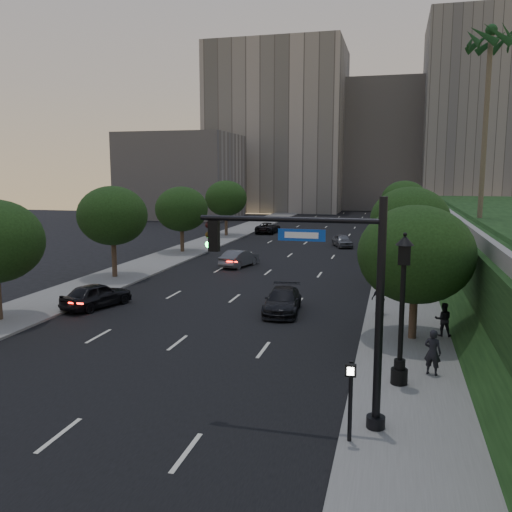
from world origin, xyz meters
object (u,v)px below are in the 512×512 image
(sedan_far_left, at_px, (268,228))
(sedan_far_right, at_px, (342,241))
(traffic_signal_mast, at_px, (341,310))
(sedan_mid_left, at_px, (240,258))
(pedestrian_c, at_px, (381,298))
(street_lamp, at_px, (402,316))
(sedan_near_right, at_px, (283,301))
(pedestrian_b, at_px, (443,319))
(sedan_near_left, at_px, (97,295))
(pedestrian_a, at_px, (433,352))

(sedan_far_left, distance_m, sedan_far_right, 14.84)
(traffic_signal_mast, height_order, sedan_mid_left, traffic_signal_mast)
(sedan_far_left, bearing_deg, pedestrian_c, 114.61)
(sedan_far_right, bearing_deg, street_lamp, -100.66)
(sedan_near_right, bearing_deg, sedan_mid_left, 110.12)
(sedan_mid_left, relative_size, sedan_far_right, 1.09)
(pedestrian_b, bearing_deg, sedan_far_right, -79.20)
(street_lamp, xyz_separation_m, sedan_near_left, (-16.69, 7.73, -1.90))
(sedan_near_left, relative_size, sedan_mid_left, 1.01)
(sedan_near_right, height_order, pedestrian_a, pedestrian_a)
(traffic_signal_mast, distance_m, pedestrian_b, 11.14)
(sedan_near_left, relative_size, pedestrian_c, 2.40)
(sedan_far_right, distance_m, pedestrian_b, 31.25)
(sedan_mid_left, distance_m, sedan_far_right, 15.64)
(traffic_signal_mast, height_order, pedestrian_b, traffic_signal_mast)
(sedan_mid_left, height_order, sedan_far_right, sedan_mid_left)
(sedan_mid_left, xyz_separation_m, pedestrian_a, (13.75, -21.59, 0.32))
(sedan_near_right, bearing_deg, pedestrian_b, -24.10)
(traffic_signal_mast, height_order, street_lamp, traffic_signal_mast)
(sedan_far_right, height_order, pedestrian_b, pedestrian_b)
(sedan_far_left, bearing_deg, sedan_near_left, 91.83)
(sedan_mid_left, distance_m, pedestrian_c, 17.56)
(sedan_far_left, bearing_deg, street_lamp, 111.52)
(sedan_mid_left, relative_size, sedan_near_right, 0.93)
(sedan_far_left, xyz_separation_m, sedan_far_right, (10.37, -10.61, -0.02))
(pedestrian_a, height_order, pedestrian_b, pedestrian_a)
(sedan_far_left, xyz_separation_m, pedestrian_c, (14.97, -37.74, 0.36))
(pedestrian_a, bearing_deg, sedan_mid_left, -37.49)
(street_lamp, relative_size, pedestrian_a, 3.23)
(sedan_far_left, distance_m, pedestrian_a, 49.23)
(pedestrian_b, bearing_deg, sedan_near_right, -22.12)
(pedestrian_c, bearing_deg, street_lamp, 64.51)
(sedan_far_left, bearing_deg, traffic_signal_mast, 108.43)
(sedan_near_right, bearing_deg, sedan_far_right, 83.56)
(sedan_mid_left, bearing_deg, pedestrian_a, 136.93)
(sedan_near_left, height_order, pedestrian_b, pedestrian_b)
(traffic_signal_mast, bearing_deg, sedan_mid_left, 112.14)
(sedan_mid_left, xyz_separation_m, sedan_near_right, (6.38, -13.55, -0.04))
(sedan_far_right, bearing_deg, pedestrian_a, -98.49)
(sedan_far_left, relative_size, pedestrian_b, 3.13)
(sedan_mid_left, bearing_deg, sedan_far_left, -67.83)
(pedestrian_b, bearing_deg, sedan_near_left, -7.04)
(sedan_near_left, distance_m, sedan_far_left, 39.67)
(traffic_signal_mast, distance_m, sedan_near_right, 13.98)
(sedan_near_left, bearing_deg, pedestrian_a, 178.09)
(street_lamp, distance_m, sedan_near_left, 18.49)
(street_lamp, relative_size, sedan_near_left, 1.31)
(traffic_signal_mast, xyz_separation_m, street_lamp, (1.78, 3.67, -1.04))
(sedan_far_left, height_order, sedan_near_right, sedan_far_left)
(traffic_signal_mast, height_order, sedan_far_right, traffic_signal_mast)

